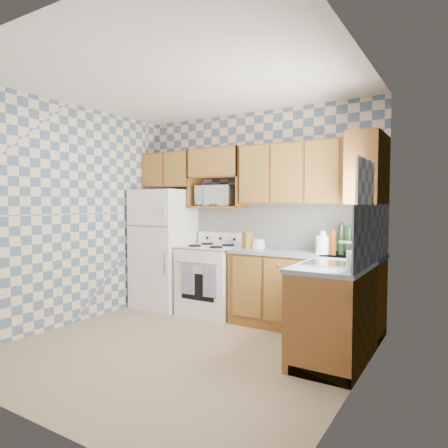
{
  "coord_description": "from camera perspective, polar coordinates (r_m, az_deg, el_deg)",
  "views": [
    {
      "loc": [
        2.46,
        -3.17,
        1.49
      ],
      "look_at": [
        0.05,
        0.75,
        1.25
      ],
      "focal_mm": 32.0,
      "sensor_mm": 36.0,
      "label": 1
    }
  ],
  "objects": [
    {
      "name": "sink",
      "position": [
        3.82,
        15.17,
        -5.64
      ],
      "size": [
        0.48,
        0.4,
        0.03
      ],
      "primitive_type": "cube",
      "color": "#B7B7BC",
      "rests_on": "countertop_right"
    },
    {
      "name": "dish_towel_left",
      "position": [
        5.21,
        -5.21,
        -7.7
      ],
      "size": [
        0.2,
        0.02,
        0.41
      ],
      "primitive_type": "cube",
      "color": "navy",
      "rests_on": "stove_body"
    },
    {
      "name": "bottle_3",
      "position": [
        4.55,
        15.27,
        -2.64
      ],
      "size": [
        0.07,
        0.07,
        0.27
      ],
      "primitive_type": "cylinder",
      "color": "#62280A",
      "rests_on": "countertop_back"
    },
    {
      "name": "backsplash_right",
      "position": [
        4.06,
        20.56,
        -1.31
      ],
      "size": [
        0.02,
        1.6,
        0.56
      ],
      "primitive_type": "cube",
      "color": "white",
      "rests_on": "right_wall"
    },
    {
      "name": "cooktop",
      "position": [
        5.36,
        -1.81,
        -3.28
      ],
      "size": [
        0.76,
        0.65,
        0.02
      ],
      "primitive_type": "cube",
      "color": "silver",
      "rests_on": "stove_body"
    },
    {
      "name": "stove_body",
      "position": [
        5.43,
        -1.8,
        -8.07
      ],
      "size": [
        0.76,
        0.65,
        0.9
      ],
      "primitive_type": "cube",
      "color": "white",
      "rests_on": "floor"
    },
    {
      "name": "backguard",
      "position": [
        5.58,
        -0.26,
        -2.05
      ],
      "size": [
        0.76,
        0.08,
        0.17
      ],
      "primitive_type": "cube",
      "color": "white",
      "rests_on": "cooktop"
    },
    {
      "name": "countertop_back",
      "position": [
        4.79,
        11.41,
        -4.14
      ],
      "size": [
        1.77,
        0.63,
        0.04
      ],
      "primitive_type": "cube",
      "color": "slate",
      "rests_on": "base_cabinets_back"
    },
    {
      "name": "base_cabinets_right",
      "position": [
        4.24,
        16.44,
        -11.47
      ],
      "size": [
        0.6,
        1.6,
        0.88
      ],
      "primitive_type": "cube",
      "color": "brown",
      "rests_on": "floor"
    },
    {
      "name": "back_wall",
      "position": [
        5.37,
        4.29,
        1.48
      ],
      "size": [
        3.4,
        0.02,
        2.7
      ],
      "primitive_type": "cube",
      "color": "slate",
      "rests_on": "ground"
    },
    {
      "name": "food_containers",
      "position": [
        5.05,
        4.92,
        -2.83
      ],
      "size": [
        0.18,
        0.18,
        0.12
      ],
      "primitive_type": null,
      "color": "beige",
      "rests_on": "countertop_back"
    },
    {
      "name": "floor",
      "position": [
        4.28,
        -6.11,
        -17.4
      ],
      "size": [
        3.4,
        3.4,
        0.0
      ],
      "primitive_type": "plane",
      "color": "#8F7559",
      "rests_on": "ground"
    },
    {
      "name": "base_cabinets_back",
      "position": [
        4.88,
        11.37,
        -9.51
      ],
      "size": [
        1.75,
        0.6,
        0.88
      ],
      "primitive_type": "cube",
      "color": "brown",
      "rests_on": "floor"
    },
    {
      "name": "refrigerator",
      "position": [
        5.82,
        -8.59,
        -3.45
      ],
      "size": [
        0.75,
        0.7,
        1.68
      ],
      "primitive_type": "cube",
      "color": "white",
      "rests_on": "floor"
    },
    {
      "name": "upper_cabinets_fridge",
      "position": [
        5.96,
        -7.63,
        7.58
      ],
      "size": [
        0.82,
        0.33,
        0.5
      ],
      "primitive_type": "cube",
      "color": "brown",
      "rests_on": "back_wall"
    },
    {
      "name": "dish_towel_right",
      "position": [
        5.02,
        -2.02,
        -8.11
      ],
      "size": [
        0.2,
        0.02,
        0.41
      ],
      "primitive_type": "cube",
      "color": "navy",
      "rests_on": "stove_body"
    },
    {
      "name": "countertop_right",
      "position": [
        4.15,
        16.47,
        -5.3
      ],
      "size": [
        0.63,
        1.6,
        0.04
      ],
      "primitive_type": "cube",
      "color": "slate",
      "rests_on": "base_cabinets_right"
    },
    {
      "name": "bottle_1",
      "position": [
        4.52,
        17.42,
        -2.42
      ],
      "size": [
        0.07,
        0.07,
        0.31
      ],
      "primitive_type": "cylinder",
      "color": "black",
      "rests_on": "countertop_back"
    },
    {
      "name": "electric_kettle",
      "position": [
        4.62,
        13.95,
        -2.91
      ],
      "size": [
        0.16,
        0.16,
        0.21
      ],
      "primitive_type": "cylinder",
      "color": "white",
      "rests_on": "countertop_back"
    },
    {
      "name": "microwave_shelf",
      "position": [
        5.46,
        -0.89,
        2.41
      ],
      "size": [
        0.8,
        0.33,
        0.03
      ],
      "primitive_type": "cube",
      "color": "brown",
      "rests_on": "back_wall"
    },
    {
      "name": "knife_block",
      "position": [
        5.05,
        3.29,
        -2.31
      ],
      "size": [
        0.13,
        0.13,
        0.21
      ],
      "primitive_type": "cube",
      "rotation": [
        0.0,
        0.0,
        -0.43
      ],
      "color": "brown",
      "rests_on": "countertop_back"
    },
    {
      "name": "upper_cabinets_back",
      "position": [
        4.9,
        12.09,
        7.13
      ],
      "size": [
        1.75,
        0.33,
        0.74
      ],
      "primitive_type": "cube",
      "color": "brown",
      "rests_on": "back_wall"
    },
    {
      "name": "right_wall",
      "position": [
        3.27,
        18.1,
        0.37
      ],
      "size": [
        0.02,
        3.2,
        2.7
      ],
      "primitive_type": "cube",
      "color": "slate",
      "rests_on": "ground"
    },
    {
      "name": "upper_cabinets_right",
      "position": [
        4.53,
        19.86,
        7.36
      ],
      "size": [
        0.33,
        0.7,
        0.74
      ],
      "primitive_type": "cube",
      "color": "brown",
      "rests_on": "right_wall"
    },
    {
      "name": "backsplash_back",
      "position": [
        5.2,
        8.16,
        -0.24
      ],
      "size": [
        2.6,
        0.02,
        0.56
      ],
      "primitive_type": "cube",
      "color": "white",
      "rests_on": "back_wall"
    },
    {
      "name": "microwave",
      "position": [
        5.5,
        -1.07,
        4.05
      ],
      "size": [
        0.53,
        0.37,
        0.28
      ],
      "primitive_type": "imported",
      "rotation": [
        0.0,
        0.0,
        0.05
      ],
      "color": "white",
      "rests_on": "microwave_shelf"
    },
    {
      "name": "soap_bottle",
      "position": [
        3.53,
        17.56,
        -5.07
      ],
      "size": [
        0.06,
        0.06,
        0.17
      ],
      "primitive_type": "cylinder",
      "color": "beige",
      "rests_on": "countertop_right"
    },
    {
      "name": "bottle_0",
      "position": [
        4.61,
        16.4,
        -2.17
      ],
      "size": [
        0.07,
        0.07,
        0.33
      ],
      "primitive_type": "cylinder",
      "color": "black",
      "rests_on": "countertop_back"
    },
    {
      "name": "bottle_2",
      "position": [
        4.61,
        18.32,
        -2.47
      ],
      "size": [
        0.07,
        0.07,
        0.29
      ],
      "primitive_type": "cylinder",
      "color": "#62280A",
      "rests_on": "countertop_back"
    },
    {
      "name": "window",
      "position": [
        3.7,
        19.52,
        2.19
      ],
      "size": [
        0.02,
        0.66,
        0.86
      ],
      "primitive_type": "cube",
      "color": "white",
      "rests_on": "right_wall"
    }
  ]
}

